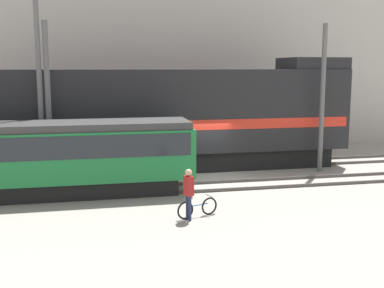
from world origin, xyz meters
TOP-DOWN VIEW (x-y plane):
  - ground_plane at (0.00, 0.00)m, footprint 120.00×120.00m
  - track_near at (0.00, -1.92)m, footprint 60.00×1.50m
  - track_far at (0.00, 2.29)m, footprint 60.00×1.50m
  - building_backdrop at (0.00, 11.21)m, footprint 40.16×6.00m
  - freight_locomotive at (-2.19, 2.29)m, footprint 20.02×3.04m
  - streetcar at (-7.00, -1.92)m, footprint 11.33×2.54m
  - bicycle at (-1.88, -5.84)m, footprint 1.56×0.68m
  - person at (-2.26, -6.12)m, footprint 0.33×0.41m
  - utility_pole_left at (-7.56, 0.18)m, footprint 0.22×0.22m
  - utility_pole_center at (-7.23, 0.18)m, footprint 0.24×0.24m
  - utility_pole_right at (5.79, 0.18)m, footprint 0.23×0.23m

SIDE VIEW (x-z plane):
  - ground_plane at x=0.00m, z-range 0.00..0.00m
  - track_near at x=0.00m, z-range 0.00..0.14m
  - track_far at x=0.00m, z-range 0.00..0.14m
  - bicycle at x=-1.88m, z-range -0.03..0.67m
  - person at x=-2.26m, z-range 0.20..2.00m
  - streetcar at x=-7.00m, z-range 0.22..3.24m
  - freight_locomotive at x=-2.19m, z-range -0.18..5.51m
  - utility_pole_center at x=-7.23m, z-range 0.00..7.19m
  - utility_pole_right at x=5.79m, z-range 0.00..7.30m
  - utility_pole_left at x=-7.56m, z-range 0.00..9.33m
  - building_backdrop at x=0.00m, z-range 0.00..14.11m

